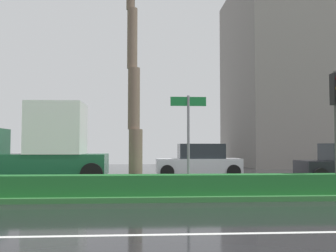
{
  "coord_description": "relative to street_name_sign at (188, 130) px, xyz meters",
  "views": [
    {
      "loc": [
        -0.04,
        -5.25,
        1.6
      ],
      "look_at": [
        1.27,
        13.64,
        2.56
      ],
      "focal_mm": 42.5,
      "sensor_mm": 36.0,
      "label": 1
    }
  ],
  "objects": [
    {
      "name": "ground_plane",
      "position": [
        -1.42,
        2.19,
        -2.13
      ],
      "size": [
        90.0,
        42.0,
        0.1
      ],
      "primitive_type": "cube",
      "color": "black"
    },
    {
      "name": "near_lane_divider_stripe",
      "position": [
        -1.42,
        -4.81,
        -2.08
      ],
      "size": [
        81.0,
        0.14,
        0.01
      ],
      "primitive_type": "cube",
      "color": "white",
      "rests_on": "ground_plane"
    },
    {
      "name": "median_strip",
      "position": [
        -1.42,
        1.19,
        -2.0
      ],
      "size": [
        85.5,
        4.0,
        0.15
      ],
      "primitive_type": "cube",
      "color": "#2D6B33",
      "rests_on": "ground_plane"
    },
    {
      "name": "median_hedge",
      "position": [
        -1.42,
        -0.21,
        -1.63
      ],
      "size": [
        76.5,
        0.7,
        0.6
      ],
      "color": "#1E6028",
      "rests_on": "median_strip"
    },
    {
      "name": "street_name_sign",
      "position": [
        0.0,
        0.0,
        0.0
      ],
      "size": [
        1.1,
        0.08,
        3.0
      ],
      "color": "slate",
      "rests_on": "median_strip"
    },
    {
      "name": "box_truck_lead",
      "position": [
        -6.05,
        5.4,
        -0.53
      ],
      "size": [
        6.4,
        2.64,
        3.46
      ],
      "rotation": [
        0.0,
        0.0,
        3.14
      ],
      "color": "#195133",
      "rests_on": "ground_plane"
    },
    {
      "name": "car_in_traffic_leading",
      "position": [
        1.55,
        8.29,
        -1.25
      ],
      "size": [
        4.3,
        2.02,
        1.72
      ],
      "rotation": [
        0.0,
        0.0,
        3.14
      ],
      "color": "silver",
      "rests_on": "ground_plane"
    }
  ]
}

